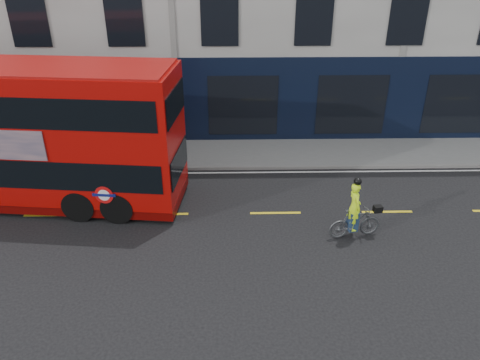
{
  "coord_description": "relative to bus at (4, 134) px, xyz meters",
  "views": [
    {
      "loc": [
        2.46,
        -12.63,
        8.81
      ],
      "look_at": [
        2.73,
        1.28,
        1.46
      ],
      "focal_mm": 35.0,
      "sensor_mm": 36.0,
      "label": 1
    }
  ],
  "objects": [
    {
      "name": "kerb",
      "position": [
        5.52,
        2.23,
        -2.52
      ],
      "size": [
        60.0,
        0.12,
        0.13
      ],
      "primitive_type": "cube",
      "color": "slate",
      "rests_on": "ground"
    },
    {
      "name": "cyclist",
      "position": [
        11.93,
        -2.76,
        -1.86
      ],
      "size": [
        1.8,
        0.79,
        2.18
      ],
      "rotation": [
        0.0,
        0.0,
        0.18
      ],
      "color": "#4A4D4F",
      "rests_on": "ground"
    },
    {
      "name": "road_edge_line",
      "position": [
        5.52,
        1.93,
        -2.58
      ],
      "size": [
        58.0,
        0.1,
        0.01
      ],
      "primitive_type": "cube",
      "color": "silver",
      "rests_on": "ground"
    },
    {
      "name": "pavement",
      "position": [
        5.52,
        3.73,
        -2.52
      ],
      "size": [
        60.0,
        3.0,
        0.12
      ],
      "primitive_type": "cube",
      "color": "gray",
      "rests_on": "ground"
    },
    {
      "name": "lane_dashes",
      "position": [
        5.52,
        -1.27,
        -2.58
      ],
      "size": [
        58.0,
        0.12,
        0.01
      ],
      "primitive_type": null,
      "color": "gold",
      "rests_on": "ground"
    },
    {
      "name": "ground",
      "position": [
        5.52,
        -2.77,
        -2.58
      ],
      "size": [
        120.0,
        120.0,
        0.0
      ],
      "primitive_type": "plane",
      "color": "black",
      "rests_on": "ground"
    },
    {
      "name": "bus",
      "position": [
        0.0,
        0.0,
        0.0
      ],
      "size": [
        12.71,
        4.14,
        5.04
      ],
      "rotation": [
        0.0,
        0.0,
        -0.11
      ],
      "color": "#AA0906",
      "rests_on": "ground"
    }
  ]
}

